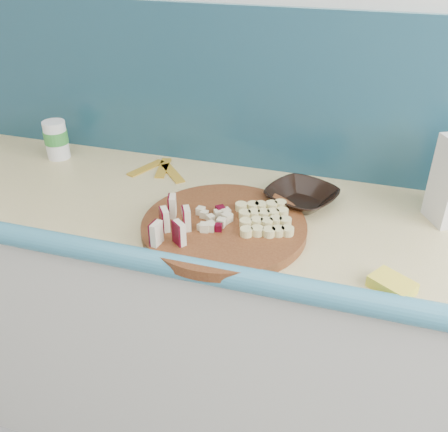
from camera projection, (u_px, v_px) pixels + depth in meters
kitchen_counter at (239, 328)px, 1.65m from camera, size 2.20×0.63×0.91m
backsplash at (268, 94)px, 1.52m from camera, size 2.20×0.02×0.50m
cutting_board at (224, 227)px, 1.32m from camera, size 0.56×0.56×0.03m
apple_wedges at (172, 222)px, 1.25m from camera, size 0.10×0.18×0.06m
apple_chunks at (213, 219)px, 1.30m from camera, size 0.07×0.07×0.02m
banana_slices at (264, 218)px, 1.31m from camera, size 0.18×0.19×0.02m
brown_bowl at (301, 197)px, 1.43m from camera, size 0.25×0.25×0.05m
canister at (56, 139)px, 1.69m from camera, size 0.08×0.08×0.13m
sponge at (392, 285)px, 1.11m from camera, size 0.11×0.11×0.03m
banana_peel at (161, 170)px, 1.63m from camera, size 0.20×0.16×0.01m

